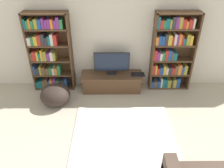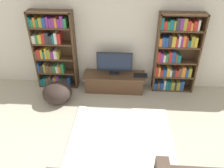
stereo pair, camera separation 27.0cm
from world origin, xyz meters
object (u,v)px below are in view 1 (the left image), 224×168
(television, at_px, (112,63))
(laptop, at_px, (138,74))
(bookshelf_left, at_px, (49,53))
(beanbag_ottoman, at_px, (55,95))
(bookshelf_right, at_px, (171,52))
(tv_stand, at_px, (112,82))

(television, bearing_deg, laptop, -6.66)
(bookshelf_left, height_order, laptop, bookshelf_left)
(beanbag_ottoman, bearing_deg, bookshelf_right, 14.95)
(laptop, xyz_separation_m, beanbag_ottoman, (-1.89, -0.55, -0.20))
(bookshelf_left, distance_m, beanbag_ottoman, 1.02)
(bookshelf_right, relative_size, tv_stand, 1.27)
(beanbag_ottoman, bearing_deg, laptop, 16.25)
(bookshelf_right, bearing_deg, tv_stand, -174.56)
(bookshelf_left, height_order, television, bookshelf_left)
(bookshelf_right, relative_size, beanbag_ottoman, 2.85)
(laptop, height_order, beanbag_ottoman, beanbag_ottoman)
(bookshelf_right, xyz_separation_m, tv_stand, (-1.39, -0.13, -0.72))
(bookshelf_left, bearing_deg, bookshelf_right, -0.04)
(tv_stand, height_order, laptop, laptop)
(bookshelf_left, xyz_separation_m, tv_stand, (1.47, -0.13, -0.72))
(tv_stand, bearing_deg, laptop, -2.48)
(television, bearing_deg, beanbag_ottoman, -153.84)
(bookshelf_left, relative_size, bookshelf_right, 1.00)
(television, bearing_deg, tv_stand, -90.00)
(tv_stand, distance_m, beanbag_ottoman, 1.39)
(tv_stand, xyz_separation_m, laptop, (0.62, -0.03, 0.22))
(bookshelf_right, bearing_deg, television, -176.43)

